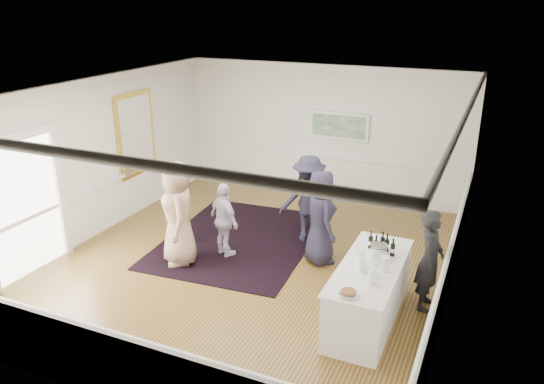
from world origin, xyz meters
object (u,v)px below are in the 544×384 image
at_px(ice_bucket, 378,252).
at_px(guest_dark_a, 308,199).
at_px(guest_navy, 321,217).
at_px(nut_bowl, 348,293).
at_px(bartender, 430,260).
at_px(guest_dark_b, 310,193).
at_px(serving_table, 369,293).
at_px(guest_green, 175,207).
at_px(guest_tan, 178,213).
at_px(guest_lilac, 224,220).

bearing_deg(ice_bucket, guest_dark_a, 132.38).
xyz_separation_m(guest_navy, nut_bowl, (1.24, -2.47, 0.08)).
distance_m(bartender, guest_dark_b, 3.41).
bearing_deg(serving_table, ice_bucket, 78.40).
bearing_deg(guest_dark_a, guest_green, -3.69).
height_order(guest_green, nut_bowl, guest_green).
bearing_deg(ice_bucket, guest_tan, 176.86).
bearing_deg(guest_dark_b, serving_table, 131.61).
bearing_deg(guest_tan, guest_dark_b, 104.45).
bearing_deg(serving_table, guest_lilac, 161.30).
bearing_deg(guest_lilac, guest_dark_a, -103.99).
bearing_deg(serving_table, guest_navy, 130.56).
xyz_separation_m(serving_table, guest_green, (-4.17, 1.12, 0.29)).
bearing_deg(guest_tan, nut_bowl, 29.04).
relative_size(guest_lilac, guest_dark_a, 0.81).
distance_m(guest_navy, nut_bowl, 2.77).
bearing_deg(guest_green, nut_bowl, 56.27).
relative_size(guest_green, guest_navy, 0.86).
bearing_deg(guest_tan, guest_green, 177.73).
xyz_separation_m(guest_dark_a, ice_bucket, (1.87, -2.05, 0.15)).
distance_m(guest_tan, guest_navy, 2.59).
xyz_separation_m(guest_dark_a, nut_bowl, (1.75, -3.24, 0.07)).
xyz_separation_m(guest_dark_a, guest_dark_b, (-0.14, 0.50, -0.07)).
distance_m(guest_tan, guest_lilac, 0.89).
relative_size(guest_tan, guest_navy, 1.11).
xyz_separation_m(ice_bucket, nut_bowl, (-0.12, -1.19, -0.08)).
relative_size(guest_tan, guest_lilac, 1.36).
bearing_deg(guest_green, guest_navy, 91.07).
xyz_separation_m(bartender, guest_dark_b, (-2.72, 2.05, -0.00)).
relative_size(bartender, nut_bowl, 6.32).
xyz_separation_m(bartender, guest_lilac, (-3.78, 0.29, -0.10)).
relative_size(guest_dark_a, guest_navy, 1.01).
bearing_deg(nut_bowl, guest_dark_a, 118.39).
bearing_deg(nut_bowl, ice_bucket, 84.31).
distance_m(guest_green, nut_bowl, 4.60).
bearing_deg(guest_dark_a, nut_bowl, 88.17).
bearing_deg(guest_lilac, guest_navy, -134.31).
bearing_deg(nut_bowl, guest_tan, 158.73).
relative_size(guest_tan, guest_green, 1.29).
xyz_separation_m(guest_tan, ice_bucket, (3.71, -0.20, 0.06)).
xyz_separation_m(guest_navy, ice_bucket, (1.35, -1.28, 0.16)).
xyz_separation_m(guest_dark_b, nut_bowl, (1.89, -3.74, 0.14)).
distance_m(bartender, guest_dark_a, 3.01).
height_order(guest_lilac, ice_bucket, guest_lilac).
height_order(guest_tan, guest_navy, guest_tan).
height_order(guest_lilac, guest_dark_b, guest_dark_b).
bearing_deg(bartender, guest_dark_a, 61.10).
height_order(ice_bucket, nut_bowl, ice_bucket).
bearing_deg(guest_dark_b, nut_bowl, 123.34).
xyz_separation_m(guest_green, guest_dark_a, (2.35, 1.17, 0.13)).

